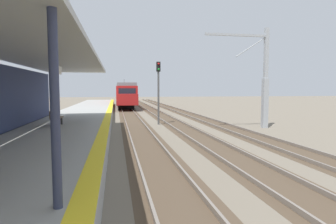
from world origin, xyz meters
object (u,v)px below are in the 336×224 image
rail_signal_post (158,86)px  catenary_pylon_far_side (262,80)px  approaching_train (125,94)px  platform_bench (56,117)px

rail_signal_post → catenary_pylon_far_side: (7.35, -3.52, 0.41)m
approaching_train → rail_signal_post: (1.96, -24.03, 1.02)m
approaching_train → platform_bench: 31.14m
catenary_pylon_far_side → platform_bench: 14.70m
approaching_train → platform_bench: bearing=-99.0°
approaching_train → rail_signal_post: rail_signal_post is taller
rail_signal_post → approaching_train: bearing=94.7°
approaching_train → rail_signal_post: 24.13m
approaching_train → catenary_pylon_far_side: 29.11m
platform_bench → rail_signal_post: bearing=44.6°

